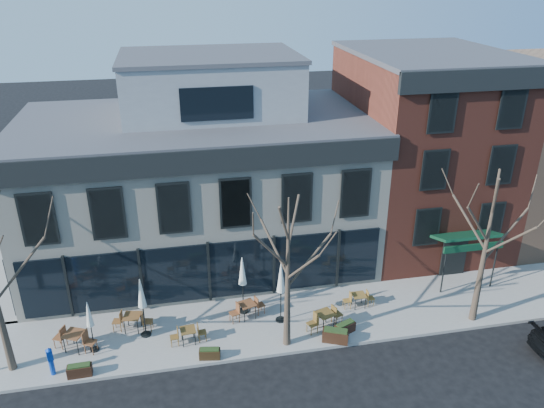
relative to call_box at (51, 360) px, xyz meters
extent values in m
plane|color=black|center=(6.79, 3.89, -0.85)|extent=(120.00, 120.00, 0.00)
cube|color=gray|center=(10.04, 1.74, -0.78)|extent=(33.50, 4.70, 0.15)
cube|color=gray|center=(-4.46, 9.89, -0.78)|extent=(4.50, 12.00, 0.15)
cube|color=silver|center=(6.79, 8.89, 3.15)|extent=(18.00, 10.00, 8.00)
cube|color=#47474C|center=(6.79, 8.89, 7.20)|extent=(18.30, 10.30, 0.30)
cube|color=black|center=(6.79, 3.77, 6.70)|extent=(18.30, 0.25, 1.10)
cube|color=black|center=(-2.33, 8.89, 6.70)|extent=(0.25, 10.30, 1.10)
cube|color=black|center=(6.79, 3.83, 1.05)|extent=(17.20, 0.12, 3.00)
cube|color=black|center=(-2.27, 7.89, 1.05)|extent=(0.12, 7.50, 3.00)
cube|color=gray|center=(7.79, 9.89, 8.75)|extent=(9.00, 6.50, 3.00)
cube|color=brown|center=(19.79, 8.89, 4.65)|extent=(8.00, 10.00, 11.00)
cube|color=#47474C|center=(19.79, 8.89, 10.20)|extent=(8.20, 10.20, 0.25)
cube|color=black|center=(19.79, 3.77, 9.75)|extent=(8.20, 0.25, 1.00)
cube|color=#0B331E|center=(19.79, 3.04, 2.05)|extent=(3.20, 1.66, 0.67)
cube|color=black|center=(19.79, 3.84, 0.40)|extent=(1.40, 0.10, 2.50)
cylinder|color=#382B21|center=(-0.64, 0.88, 3.83)|extent=(2.23, 0.50, 2.48)
cone|color=#382B21|center=(9.79, -0.01, 2.82)|extent=(0.34, 0.34, 7.04)
cylinder|color=#382B21|center=(10.74, 0.16, 3.32)|extent=(2.00, 0.46, 2.21)
cylinder|color=#382B21|center=(9.39, 0.85, 3.73)|extent=(0.93, 1.84, 1.91)
cylinder|color=#382B21|center=(9.04, -0.28, 4.19)|extent=(1.61, 0.68, 1.97)
cylinder|color=#382B21|center=(10.19, -0.87, 3.66)|extent=(0.93, 1.83, 2.03)
cone|color=#382B21|center=(18.79, -0.01, 3.04)|extent=(0.34, 0.34, 7.48)
cylinder|color=#382B21|center=(19.80, 0.17, 3.58)|extent=(2.12, 0.48, 2.35)
cylinder|color=#382B21|center=(18.37, 0.90, 4.01)|extent=(0.98, 1.94, 2.03)
cylinder|color=#382B21|center=(18.00, -0.30, 4.50)|extent=(1.71, 0.71, 2.09)
cylinder|color=#382B21|center=(19.22, -0.92, 3.93)|extent=(0.98, 1.94, 2.16)
cylinder|color=#0D3CB1|center=(0.00, 0.00, -0.35)|extent=(0.20, 0.20, 0.71)
cube|color=#0D3CB1|center=(0.00, 0.00, 0.26)|extent=(0.28, 0.25, 0.51)
cone|color=#0D3CB1|center=(0.00, 0.00, 0.56)|extent=(0.26, 0.26, 0.12)
cube|color=brown|center=(0.72, 1.41, 0.13)|extent=(1.05, 1.05, 0.05)
cylinder|color=black|center=(0.30, 1.26, -0.29)|extent=(0.05, 0.05, 0.82)
cylinder|color=black|center=(0.88, 0.99, -0.29)|extent=(0.05, 0.05, 0.82)
cylinder|color=black|center=(0.57, 1.83, -0.29)|extent=(0.05, 0.05, 0.82)
cylinder|color=black|center=(1.14, 1.57, -0.29)|extent=(0.05, 0.05, 0.82)
cube|color=brown|center=(3.12, 2.30, 0.07)|extent=(0.88, 0.88, 0.04)
cylinder|color=black|center=(2.76, 2.07, -0.32)|extent=(0.04, 0.04, 0.76)
cylinder|color=black|center=(3.35, 1.95, -0.32)|extent=(0.04, 0.04, 0.76)
cylinder|color=black|center=(2.89, 2.65, -0.32)|extent=(0.04, 0.04, 0.76)
cylinder|color=black|center=(3.47, 2.53, -0.32)|extent=(0.04, 0.04, 0.76)
cube|color=brown|center=(5.55, 0.90, -0.02)|extent=(0.71, 0.71, 0.04)
cylinder|color=black|center=(5.31, 0.62, -0.36)|extent=(0.04, 0.04, 0.67)
cylinder|color=black|center=(5.83, 0.66, -0.36)|extent=(0.04, 0.04, 0.67)
cylinder|color=black|center=(5.26, 1.15, -0.36)|extent=(0.04, 0.04, 0.67)
cylinder|color=black|center=(5.79, 1.19, -0.36)|extent=(0.04, 0.04, 0.67)
cube|color=brown|center=(8.38, 2.21, 0.05)|extent=(0.91, 0.91, 0.04)
cylinder|color=black|center=(8.20, 1.85, -0.33)|extent=(0.04, 0.04, 0.74)
cylinder|color=black|center=(8.75, 2.03, -0.33)|extent=(0.04, 0.04, 0.74)
cylinder|color=black|center=(8.02, 2.40, -0.33)|extent=(0.04, 0.04, 0.74)
cylinder|color=black|center=(8.57, 2.58, -0.33)|extent=(0.04, 0.04, 0.74)
cube|color=brown|center=(11.75, 0.72, 0.08)|extent=(0.96, 0.96, 0.04)
cylinder|color=black|center=(11.56, 0.34, -0.32)|extent=(0.04, 0.04, 0.77)
cylinder|color=black|center=(12.13, 0.54, -0.32)|extent=(0.04, 0.04, 0.77)
cylinder|color=black|center=(11.36, 0.91, -0.32)|extent=(0.04, 0.04, 0.77)
cylinder|color=black|center=(11.93, 1.11, -0.32)|extent=(0.04, 0.04, 0.77)
cube|color=brown|center=(13.84, 2.00, -0.04)|extent=(0.64, 0.64, 0.04)
cylinder|color=black|center=(13.59, 1.75, -0.38)|extent=(0.04, 0.04, 0.65)
cylinder|color=black|center=(14.09, 1.74, -0.38)|extent=(0.04, 0.04, 0.65)
cylinder|color=black|center=(13.59, 2.26, -0.38)|extent=(0.04, 0.04, 0.65)
cylinder|color=black|center=(14.10, 2.25, -0.38)|extent=(0.04, 0.04, 0.65)
cylinder|color=black|center=(1.51, 1.20, -0.67)|extent=(0.40, 0.40, 0.05)
cylinder|color=black|center=(1.51, 1.20, 0.29)|extent=(0.05, 0.05, 1.99)
cone|color=silver|center=(1.51, 1.20, 1.19)|extent=(0.33, 0.33, 1.17)
cylinder|color=black|center=(3.68, 1.81, -0.67)|extent=(0.47, 0.47, 0.06)
cylinder|color=black|center=(3.68, 1.81, 0.48)|extent=(0.05, 0.05, 2.37)
cone|color=silver|center=(3.68, 1.81, 1.56)|extent=(0.39, 0.39, 1.40)
cylinder|color=black|center=(8.26, 2.71, -0.67)|extent=(0.48, 0.48, 0.07)
cylinder|color=black|center=(8.26, 2.71, 0.49)|extent=(0.05, 0.05, 2.39)
cone|color=silver|center=(8.26, 2.71, 1.58)|extent=(0.39, 0.39, 1.41)
cylinder|color=black|center=(9.88, 1.66, -0.67)|extent=(0.49, 0.49, 0.07)
cylinder|color=black|center=(9.88, 1.66, 0.53)|extent=(0.06, 0.06, 2.47)
cone|color=silver|center=(9.88, 1.66, 1.65)|extent=(0.40, 0.40, 1.46)
cube|color=#311B10|center=(1.10, -0.31, -0.46)|extent=(0.98, 0.41, 0.48)
cube|color=#1E3314|center=(1.10, -0.31, -0.20)|extent=(0.88, 0.33, 0.08)
cube|color=black|center=(6.37, -0.31, -0.48)|extent=(0.93, 0.50, 0.44)
cube|color=#1E3314|center=(6.37, -0.31, -0.24)|extent=(0.83, 0.41, 0.07)
cube|color=black|center=(11.93, -0.31, -0.42)|extent=(1.22, 0.87, 0.57)
cube|color=#1E3314|center=(11.93, -0.31, -0.11)|extent=(1.08, 0.74, 0.09)
cube|color=#311910|center=(12.55, 0.19, -0.46)|extent=(1.04, 0.74, 0.48)
cube|color=#1E3314|center=(12.55, 0.19, -0.20)|extent=(0.92, 0.63, 0.08)
camera|label=1|loc=(5.43, -18.31, 14.57)|focal=35.00mm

